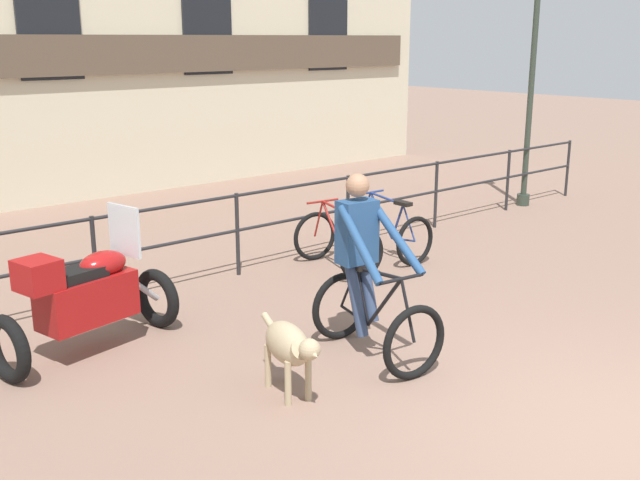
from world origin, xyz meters
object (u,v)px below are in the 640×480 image
cyclist_with_bike (367,276)px  parked_motorcycle (85,297)px  parked_bicycle_mid_left (387,231)px  street_lamp (533,69)px  dog (290,346)px  parked_bicycle_near_lamp (337,243)px

cyclist_with_bike → parked_motorcycle: 2.64m
parked_motorcycle → parked_bicycle_mid_left: 4.48m
parked_motorcycle → street_lamp: 8.91m
cyclist_with_bike → parked_bicycle_mid_left: (2.46, 2.13, -0.41)m
dog → street_lamp: size_ratio=0.23×
parked_motorcycle → street_lamp: (8.65, 1.13, 1.83)m
cyclist_with_bike → parked_bicycle_mid_left: cyclist_with_bike is taller
street_lamp → parked_bicycle_mid_left: bearing=-170.5°
cyclist_with_bike → parked_bicycle_near_lamp: 2.67m
parked_motorcycle → street_lamp: size_ratio=0.44×
parked_bicycle_near_lamp → street_lamp: 5.53m
cyclist_with_bike → street_lamp: 7.41m
parked_motorcycle → parked_bicycle_near_lamp: 3.58m
parked_bicycle_mid_left → street_lamp: 4.71m
cyclist_with_bike → dog: (-1.10, -0.22, -0.32)m
parked_motorcycle → parked_bicycle_near_lamp: bearing=-94.7°
dog → parked_motorcycle: (-0.90, 1.93, 0.12)m
cyclist_with_bike → parked_bicycle_mid_left: bearing=48.1°
cyclist_with_bike → parked_bicycle_near_lamp: size_ratio=1.44×
dog → street_lamp: (7.75, 3.06, 1.94)m
parked_bicycle_near_lamp → parked_bicycle_mid_left: same height
parked_motorcycle → dog: bearing=-166.6°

